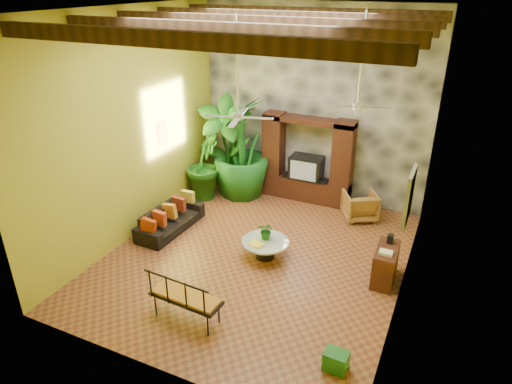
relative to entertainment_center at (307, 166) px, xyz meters
The scene contains 23 objects.
ground 3.28m from the entertainment_center, 90.00° to the right, with size 7.00×7.00×0.00m, color brown.
ceiling 5.11m from the entertainment_center, 90.00° to the right, with size 6.00×7.00×0.02m, color silver.
back_wall 1.58m from the entertainment_center, 90.00° to the left, with size 6.00×0.02×5.00m, color gold.
left_wall 4.60m from the entertainment_center, 133.73° to the right, with size 0.02×7.00×5.00m, color gold.
right_wall 4.60m from the entertainment_center, 46.27° to the right, with size 0.02×7.00×5.00m, color gold.
stone_accent_wall 1.56m from the entertainment_center, 90.00° to the left, with size 5.98×0.10×4.98m, color #34383B.
ceiling_beams 4.94m from the entertainment_center, 90.00° to the right, with size 5.95×5.36×0.22m.
entertainment_center is the anchor object (origin of this frame).
ceiling_fan_front 4.30m from the entertainment_center, 93.24° to the right, with size 1.28×1.28×1.86m.
ceiling_fan_back 3.50m from the entertainment_center, 50.43° to the right, with size 1.28×1.28×1.86m.
wall_art_mask 3.82m from the entertainment_center, 144.18° to the right, with size 0.06×0.32×0.55m, color gold.
wall_art_painting 4.95m from the entertainment_center, 51.61° to the right, with size 0.06×0.70×0.90m, color teal.
sofa 3.84m from the entertainment_center, 128.64° to the right, with size 1.88×0.74×0.55m, color black.
wicker_armchair 1.78m from the entertainment_center, 17.32° to the right, with size 0.75×0.78×0.71m, color olive.
tall_plant_a 2.24m from the entertainment_center, 164.53° to the right, with size 1.44×0.98×2.74m, color #216A1C.
tall_plant_b 2.74m from the entertainment_center, 158.65° to the right, with size 1.07×0.86×1.94m, color #1B5717.
tall_plant_c 1.80m from the entertainment_center, 163.76° to the right, with size 1.51×1.51×2.70m, color #19601D.
coffee_table 3.17m from the entertainment_center, 86.93° to the right, with size 1.01×1.01×0.40m.
centerpiece_plant 3.02m from the entertainment_center, 87.05° to the right, with size 0.35×0.31×0.39m, color #1D5A17.
yellow_tray 3.35m from the entertainment_center, 88.90° to the right, with size 0.29×0.20×0.03m, color gold.
iron_bench 5.57m from the entertainment_center, 92.93° to the right, with size 1.33×0.56×0.57m.
side_console 3.93m from the entertainment_center, 47.04° to the right, with size 0.41×0.90×0.72m, color #3B1912.
green_bin 6.04m from the entertainment_center, 66.24° to the right, with size 0.36×0.27×0.32m, color #1F7626.
Camera 1 is at (3.49, -7.58, 5.49)m, focal length 32.00 mm.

